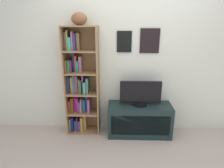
% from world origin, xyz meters
% --- Properties ---
extents(back_wall, '(4.80, 0.08, 2.37)m').
position_xyz_m(back_wall, '(0.00, 1.13, 1.19)').
color(back_wall, silver).
rests_on(back_wall, ground).
extents(bookshelf, '(0.52, 0.29, 1.70)m').
position_xyz_m(bookshelf, '(-0.79, 0.99, 0.79)').
color(bookshelf, '#96734C').
rests_on(bookshelf, ground).
extents(football, '(0.30, 0.27, 0.18)m').
position_xyz_m(football, '(-0.74, 0.95, 1.79)').
color(football, brown).
rests_on(football, bookshelf).
extents(tv_stand, '(0.99, 0.40, 0.50)m').
position_xyz_m(tv_stand, '(0.16, 0.90, 0.25)').
color(tv_stand, '#1A2A2A').
rests_on(tv_stand, ground).
extents(television, '(0.63, 0.22, 0.39)m').
position_xyz_m(television, '(0.16, 0.90, 0.69)').
color(television, black).
rests_on(television, tv_stand).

